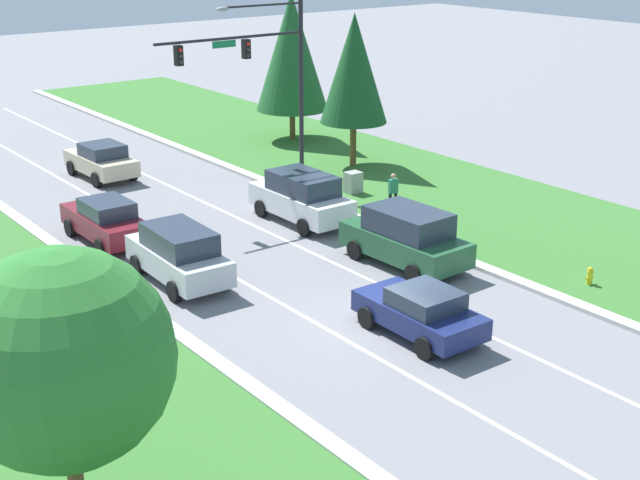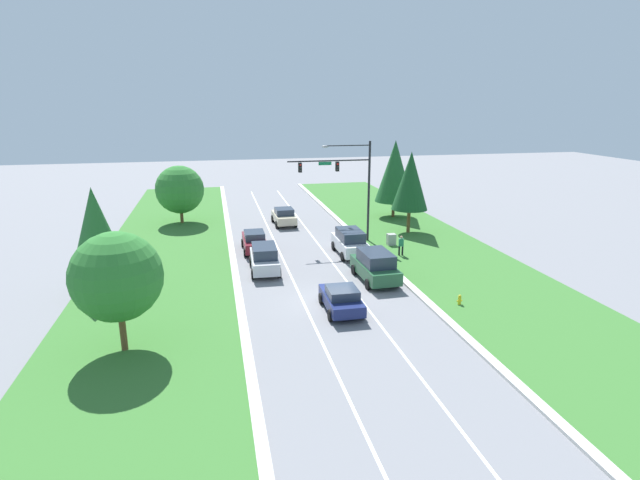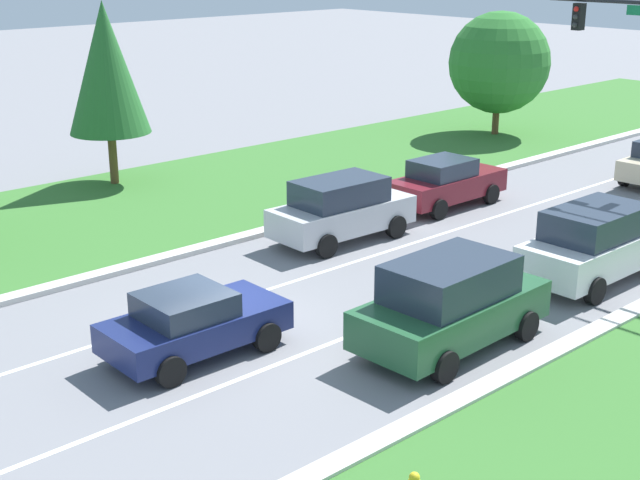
# 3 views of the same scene
# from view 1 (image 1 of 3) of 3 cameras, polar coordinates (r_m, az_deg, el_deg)

# --- Properties ---
(ground_plane) EXTENTS (160.00, 160.00, 0.00)m
(ground_plane) POSITION_cam_1_polar(r_m,az_deg,el_deg) (27.70, 4.45, -5.33)
(ground_plane) COLOR slate
(curb_strip_right) EXTENTS (0.50, 90.00, 0.15)m
(curb_strip_right) POSITION_cam_1_polar(r_m,az_deg,el_deg) (31.42, 12.21, -2.45)
(curb_strip_right) COLOR beige
(curb_strip_right) RESTS_ON ground_plane
(curb_strip_left) EXTENTS (0.50, 90.00, 0.15)m
(curb_strip_left) POSITION_cam_1_polar(r_m,az_deg,el_deg) (24.64, -5.56, -8.54)
(curb_strip_left) COLOR beige
(curb_strip_left) RESTS_ON ground_plane
(grass_verge_right) EXTENTS (10.00, 90.00, 0.08)m
(grass_verge_right) POSITION_cam_1_polar(r_m,az_deg,el_deg) (35.38, 17.81, -0.49)
(grass_verge_right) COLOR #38702D
(grass_verge_right) RESTS_ON ground_plane
(grass_verge_left) EXTENTS (10.00, 90.00, 0.08)m
(grass_verge_left) POSITION_cam_1_polar(r_m,az_deg,el_deg) (22.76, -17.08, -12.10)
(grass_verge_left) COLOR #38702D
(grass_verge_left) RESTS_ON ground_plane
(lane_stripe_inner_left) EXTENTS (0.14, 81.00, 0.01)m
(lane_stripe_inner_left) POSITION_cam_1_polar(r_m,az_deg,el_deg) (26.64, 1.53, -6.34)
(lane_stripe_inner_left) COLOR white
(lane_stripe_inner_left) RESTS_ON ground_plane
(lane_stripe_inner_right) EXTENTS (0.14, 81.00, 0.01)m
(lane_stripe_inner_right) POSITION_cam_1_polar(r_m,az_deg,el_deg) (28.82, 7.14, -4.38)
(lane_stripe_inner_right) COLOR white
(lane_stripe_inner_right) RESTS_ON ground_plane
(traffic_signal_mast) EXTENTS (7.16, 0.41, 8.75)m
(traffic_signal_mast) POSITION_cam_1_polar(r_m,az_deg,el_deg) (38.65, -3.55, 10.85)
(traffic_signal_mast) COLOR black
(traffic_signal_mast) RESTS_ON ground_plane
(champagne_sedan) EXTENTS (2.20, 4.43, 1.72)m
(champagne_sedan) POSITION_cam_1_polar(r_m,az_deg,el_deg) (44.11, -13.81, 4.97)
(champagne_sedan) COLOR beige
(champagne_sedan) RESTS_ON ground_plane
(silver_suv) EXTENTS (2.19, 4.72, 1.98)m
(silver_suv) POSITION_cam_1_polar(r_m,az_deg,el_deg) (30.68, -9.02, -0.90)
(silver_suv) COLOR silver
(silver_suv) RESTS_ON ground_plane
(forest_suv) EXTENTS (2.41, 4.96, 2.11)m
(forest_suv) POSITION_cam_1_polar(r_m,az_deg,el_deg) (31.93, 5.53, 0.20)
(forest_suv) COLOR #235633
(forest_suv) RESTS_ON ground_plane
(navy_sedan) EXTENTS (2.14, 4.14, 1.53)m
(navy_sedan) POSITION_cam_1_polar(r_m,az_deg,el_deg) (26.68, 6.45, -4.56)
(navy_sedan) COLOR navy
(navy_sedan) RESTS_ON ground_plane
(burgundy_sedan) EXTENTS (1.98, 4.62, 1.72)m
(burgundy_sedan) POSITION_cam_1_polar(r_m,az_deg,el_deg) (35.15, -13.56, 1.23)
(burgundy_sedan) COLOR maroon
(burgundy_sedan) RESTS_ON ground_plane
(white_suv) EXTENTS (2.16, 4.92, 2.08)m
(white_suv) POSITION_cam_1_polar(r_m,az_deg,el_deg) (36.43, -1.18, 2.77)
(white_suv) COLOR white
(white_suv) RESTS_ON ground_plane
(utility_cabinet) EXTENTS (0.70, 0.60, 1.04)m
(utility_cabinet) POSITION_cam_1_polar(r_m,az_deg,el_deg) (40.37, 2.14, 3.65)
(utility_cabinet) COLOR #9E9E99
(utility_cabinet) RESTS_ON ground_plane
(pedestrian) EXTENTS (0.42, 0.31, 1.69)m
(pedestrian) POSITION_cam_1_polar(r_m,az_deg,el_deg) (37.87, 4.70, 3.17)
(pedestrian) COLOR black
(pedestrian) RESTS_ON ground_plane
(fire_hydrant) EXTENTS (0.34, 0.20, 0.70)m
(fire_hydrant) POSITION_cam_1_polar(r_m,az_deg,el_deg) (31.54, 16.88, -2.27)
(fire_hydrant) COLOR gold
(fire_hydrant) RESTS_ON ground_plane
(conifer_near_right_tree) EXTENTS (3.33, 3.33, 7.61)m
(conifer_near_right_tree) POSITION_cam_1_polar(r_m,az_deg,el_deg) (44.13, 2.19, 10.92)
(conifer_near_right_tree) COLOR brown
(conifer_near_right_tree) RESTS_ON ground_plane
(oak_near_left_tree) EXTENTS (4.35, 4.35, 6.08)m
(oak_near_left_tree) POSITION_cam_1_polar(r_m,az_deg,el_deg) (17.71, -16.15, -7.32)
(oak_near_left_tree) COLOR brown
(oak_near_left_tree) RESTS_ON ground_plane
(conifer_far_right_tree) EXTENTS (3.98, 3.98, 8.14)m
(conifer_far_right_tree) POSITION_cam_1_polar(r_m,az_deg,el_deg) (49.73, -1.83, 11.95)
(conifer_far_right_tree) COLOR brown
(conifer_far_right_tree) RESTS_ON ground_plane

